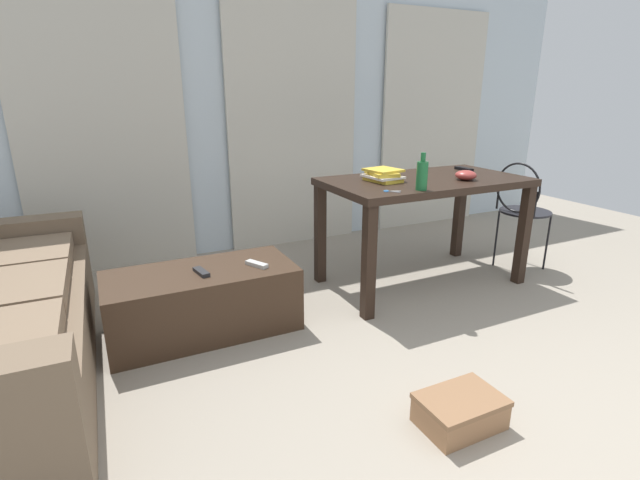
% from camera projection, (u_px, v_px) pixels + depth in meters
% --- Properties ---
extents(ground_plane, '(7.87, 7.87, 0.00)m').
position_uv_depth(ground_plane, '(422.00, 329.00, 2.85)').
color(ground_plane, gray).
extents(wall_back, '(6.14, 0.10, 2.45)m').
position_uv_depth(wall_back, '(290.00, 110.00, 4.22)').
color(wall_back, silver).
rests_on(wall_back, ground).
extents(curtains, '(4.36, 0.03, 2.15)m').
position_uv_depth(curtains, '(294.00, 127.00, 4.19)').
color(curtains, beige).
rests_on(curtains, ground).
extents(coffee_table, '(1.09, 0.51, 0.39)m').
position_uv_depth(coffee_table, '(203.00, 301.00, 2.77)').
color(coffee_table, '#382619').
rests_on(coffee_table, ground).
extents(craft_table, '(1.43, 0.78, 0.79)m').
position_uv_depth(craft_table, '(424.00, 193.00, 3.35)').
color(craft_table, black).
rests_on(craft_table, ground).
extents(wire_chair, '(0.39, 0.40, 0.87)m').
position_uv_depth(wire_chair, '(521.00, 204.00, 3.65)').
color(wire_chair, black).
rests_on(wire_chair, ground).
extents(bottle_near, '(0.07, 0.07, 0.23)m').
position_uv_depth(bottle_near, '(422.00, 175.00, 2.90)').
color(bottle_near, '#195B2D').
rests_on(bottle_near, craft_table).
extents(bowl, '(0.15, 0.15, 0.07)m').
position_uv_depth(bowl, '(466.00, 175.00, 3.26)').
color(bowl, '#9E3833').
rests_on(bowl, craft_table).
extents(book_stack, '(0.25, 0.28, 0.08)m').
position_uv_depth(book_stack, '(383.00, 175.00, 3.21)').
color(book_stack, gold).
rests_on(book_stack, craft_table).
extents(tv_remote_on_table, '(0.05, 0.16, 0.02)m').
position_uv_depth(tv_remote_on_table, '(464.00, 169.00, 3.66)').
color(tv_remote_on_table, black).
rests_on(tv_remote_on_table, craft_table).
extents(scissors, '(0.10, 0.10, 0.00)m').
position_uv_depth(scissors, '(390.00, 191.00, 2.89)').
color(scissors, '#9EA0A5').
rests_on(scissors, craft_table).
extents(tv_remote_primary, '(0.07, 0.15, 0.02)m').
position_uv_depth(tv_remote_primary, '(201.00, 272.00, 2.67)').
color(tv_remote_primary, '#232326').
rests_on(tv_remote_primary, coffee_table).
extents(tv_remote_secondary, '(0.11, 0.15, 0.02)m').
position_uv_depth(tv_remote_secondary, '(257.00, 264.00, 2.78)').
color(tv_remote_secondary, '#B7B7B2').
rests_on(tv_remote_secondary, coffee_table).
extents(shoebox, '(0.36, 0.25, 0.14)m').
position_uv_depth(shoebox, '(460.00, 411.00, 2.01)').
color(shoebox, '#996B47').
rests_on(shoebox, ground).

